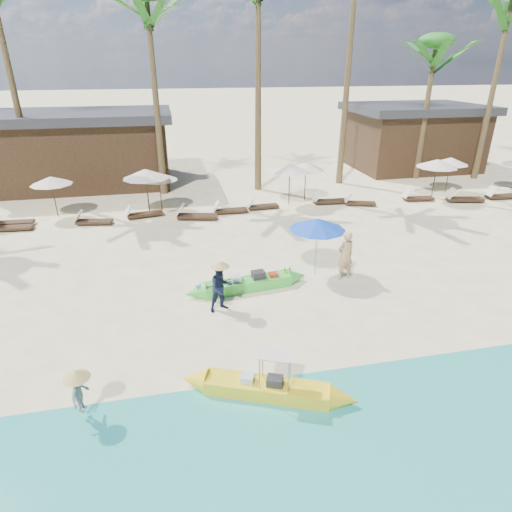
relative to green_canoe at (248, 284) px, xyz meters
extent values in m
plane|color=#FFF1BC|center=(0.78, -2.00, -0.20)|extent=(240.00, 240.00, 0.00)
cube|color=tan|center=(0.78, -7.00, -0.20)|extent=(240.00, 4.50, 0.01)
cube|color=green|center=(0.00, 0.00, -0.03)|extent=(3.02, 0.98, 0.36)
cube|color=white|center=(0.00, 0.00, -0.01)|extent=(2.59, 0.76, 0.16)
cube|color=#262628|center=(0.37, 0.04, 0.24)|extent=(0.46, 0.38, 0.33)
cube|color=silver|center=(-0.38, 0.00, 0.20)|extent=(0.36, 0.32, 0.26)
cube|color=#AE2E17|center=(0.89, 0.06, 0.18)|extent=(0.31, 0.27, 0.21)
cylinder|color=#AE2E17|center=(-0.93, -0.07, 0.11)|extent=(0.21, 0.21, 0.08)
cylinder|color=#262628|center=(-1.15, -0.19, 0.11)|extent=(0.19, 0.19, 0.07)
sphere|color=#CCBB7F|center=(-1.44, -0.18, 0.16)|extent=(0.17, 0.17, 0.17)
cylinder|color=yellow|center=(1.34, 0.24, 0.16)|extent=(0.13, 0.13, 0.17)
cylinder|color=yellow|center=(1.52, 0.26, 0.16)|extent=(0.13, 0.13, 0.17)
cube|color=yellow|center=(-0.52, -5.02, -0.03)|extent=(2.87, 1.65, 0.34)
cube|color=white|center=(-0.52, -5.02, -0.01)|extent=(2.44, 1.34, 0.15)
cube|color=#262628|center=(-0.35, -5.09, 0.20)|extent=(0.44, 0.41, 0.27)
cube|color=silver|center=(-0.93, -4.84, 0.18)|extent=(0.36, 0.34, 0.23)
cube|color=beige|center=(-0.35, -5.09, 0.97)|extent=(0.86, 0.74, 0.03)
imported|color=tan|center=(3.44, 0.07, 0.68)|extent=(0.72, 0.55, 1.77)
imported|color=black|center=(-1.03, -1.12, 0.56)|extent=(0.88, 0.77, 1.53)
imported|color=gray|center=(-4.51, -4.84, 0.44)|extent=(0.51, 0.67, 0.92)
cylinder|color=#99999E|center=(2.57, 0.63, 0.82)|extent=(0.04, 0.04, 2.04)
cone|color=blue|center=(2.57, 0.63, 1.70)|extent=(1.95, 1.95, 0.40)
cylinder|color=#3B2918|center=(-7.79, 9.22, 0.76)|extent=(0.05, 0.05, 1.93)
cone|color=beige|center=(-7.79, 9.22, 1.60)|extent=(1.93, 1.93, 0.39)
cube|color=#3B2918|center=(-9.32, 7.54, -0.06)|extent=(1.63, 0.62, 0.11)
cube|color=#3B2918|center=(-9.50, 8.17, -0.05)|extent=(1.77, 0.65, 0.12)
cylinder|color=#3B2918|center=(-3.35, 8.56, 0.91)|extent=(0.06, 0.06, 2.22)
cone|color=beige|center=(-3.35, 8.56, 1.86)|extent=(2.22, 2.22, 0.44)
cube|color=#3B2918|center=(-5.85, 7.61, -0.06)|extent=(1.69, 0.79, 0.11)
cube|color=beige|center=(-6.56, 7.74, 0.23)|extent=(0.45, 0.58, 0.47)
cube|color=#3B2918|center=(-3.56, 8.21, -0.05)|extent=(1.81, 0.90, 0.12)
cube|color=beige|center=(-4.31, 8.05, 0.25)|extent=(0.49, 0.63, 0.50)
cylinder|color=#3B2918|center=(-2.74, 9.25, 0.73)|extent=(0.05, 0.05, 1.87)
cone|color=beige|center=(-2.74, 9.25, 1.54)|extent=(1.87, 1.87, 0.37)
cube|color=#3B2918|center=(-1.08, 7.35, -0.04)|extent=(1.96, 1.00, 0.13)
cube|color=beige|center=(-1.89, 7.53, 0.29)|extent=(0.54, 0.68, 0.55)
cylinder|color=#3B2918|center=(3.90, 8.72, 0.86)|extent=(0.05, 0.05, 2.13)
cone|color=beige|center=(3.90, 8.72, 1.78)|extent=(2.13, 2.13, 0.43)
cube|color=#3B2918|center=(0.65, 7.92, -0.06)|extent=(1.66, 0.54, 0.12)
cube|color=beige|center=(-0.08, 7.93, 0.24)|extent=(0.37, 0.54, 0.48)
cube|color=#3B2918|center=(2.38, 8.26, -0.06)|extent=(1.62, 0.61, 0.11)
cube|color=beige|center=(1.68, 8.22, 0.22)|extent=(0.39, 0.53, 0.46)
cylinder|color=#3B2918|center=(4.98, 9.35, 0.80)|extent=(0.05, 0.05, 2.02)
cone|color=beige|center=(4.98, 9.35, 1.67)|extent=(2.02, 2.02, 0.40)
cube|color=#3B2918|center=(6.13, 8.38, -0.05)|extent=(1.77, 0.67, 0.12)
cube|color=beige|center=(5.36, 8.43, 0.26)|extent=(0.42, 0.59, 0.51)
cube|color=#3B2918|center=(7.59, 7.76, -0.07)|extent=(1.62, 0.95, 0.11)
cube|color=beige|center=(6.94, 7.97, 0.20)|extent=(0.48, 0.58, 0.45)
cylinder|color=#3B2918|center=(11.90, 8.00, 0.87)|extent=(0.05, 0.05, 2.15)
cone|color=beige|center=(11.90, 8.00, 1.80)|extent=(2.15, 2.15, 0.43)
cube|color=#3B2918|center=(11.05, 7.90, -0.06)|extent=(1.66, 0.75, 0.11)
cube|color=beige|center=(10.36, 8.00, 0.22)|extent=(0.43, 0.57, 0.47)
cylinder|color=#3B2918|center=(13.55, 9.17, 0.77)|extent=(0.05, 0.05, 1.95)
cone|color=beige|center=(13.55, 9.17, 1.61)|extent=(1.95, 1.95, 0.39)
cube|color=#3B2918|center=(13.39, 7.17, -0.04)|extent=(1.96, 0.99, 0.13)
cube|color=beige|center=(12.59, 7.35, 0.29)|extent=(0.54, 0.68, 0.55)
cube|color=#3B2918|center=(15.83, 7.28, -0.04)|extent=(1.82, 0.67, 0.13)
cube|color=beige|center=(15.04, 7.32, 0.27)|extent=(0.43, 0.60, 0.52)
cone|color=brown|center=(-9.67, 13.07, 5.24)|extent=(0.40, 0.40, 10.89)
cone|color=brown|center=(-2.58, 12.27, 4.83)|extent=(0.40, 0.40, 10.08)
cone|color=brown|center=(2.92, 12.01, 5.43)|extent=(0.40, 0.40, 11.26)
cone|color=brown|center=(8.23, 12.38, 6.38)|extent=(0.40, 0.40, 13.16)
cone|color=brown|center=(13.61, 12.52, 3.83)|extent=(0.40, 0.40, 8.07)
ellipsoid|color=#236519|center=(13.61, 12.52, 7.87)|extent=(2.08, 2.08, 0.88)
cone|color=brown|center=(17.34, 11.68, 5.12)|extent=(0.40, 0.40, 10.64)
cube|color=#3B2918|center=(-7.22, 15.50, 1.70)|extent=(10.00, 6.00, 3.80)
cube|color=#2D2D33|center=(-7.22, 15.50, 3.85)|extent=(10.80, 6.60, 0.50)
cube|color=#3B2918|center=(14.78, 15.50, 1.70)|extent=(8.00, 6.00, 3.80)
cube|color=#2D2D33|center=(14.78, 15.50, 3.85)|extent=(8.80, 6.60, 0.50)
camera|label=1|loc=(-2.32, -12.40, 6.77)|focal=30.00mm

